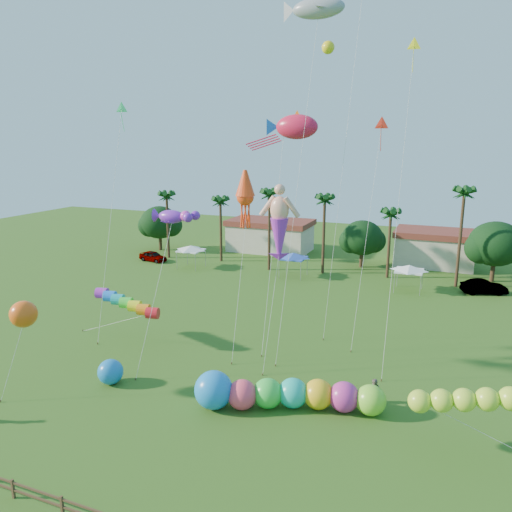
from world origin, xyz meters
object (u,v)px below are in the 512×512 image
at_px(car_a, 153,256).
at_px(caterpillar_inflatable, 282,394).
at_px(blue_ball, 110,372).
at_px(car_b, 484,287).
at_px(spectator_b, 375,392).

height_order(car_a, caterpillar_inflatable, caterpillar_inflatable).
distance_m(car_a, blue_ball, 36.61).
xyz_separation_m(caterpillar_inflatable, blue_ball, (-12.25, -1.36, -0.14)).
xyz_separation_m(car_b, spectator_b, (-7.39, -28.67, 0.05)).
bearing_deg(spectator_b, blue_ball, -139.89).
bearing_deg(car_a, caterpillar_inflatable, -125.21).
bearing_deg(car_b, caterpillar_inflatable, 138.36).
height_order(spectator_b, caterpillar_inflatable, caterpillar_inflatable).
height_order(car_a, spectator_b, spectator_b).
xyz_separation_m(car_b, blue_ball, (-24.99, -32.92, 0.10)).
relative_size(car_a, caterpillar_inflatable, 0.35).
xyz_separation_m(car_a, car_b, (42.78, 0.93, 0.08)).
relative_size(caterpillar_inflatable, blue_ball, 6.69).
bearing_deg(blue_ball, car_a, 119.08).
xyz_separation_m(spectator_b, caterpillar_inflatable, (-5.36, -2.89, 0.19)).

